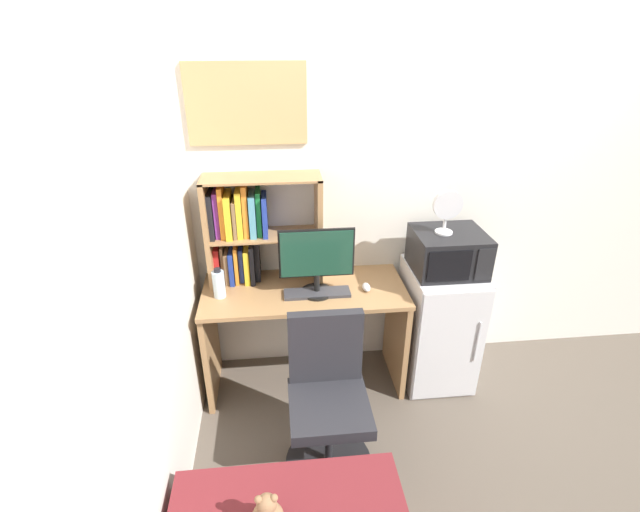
# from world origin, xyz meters

# --- Properties ---
(wall_back) EXTENTS (6.40, 0.04, 2.60)m
(wall_back) POSITION_xyz_m (0.40, 0.02, 1.30)
(wall_back) COLOR silver
(wall_back) RESTS_ON ground_plane
(wall_left) EXTENTS (0.04, 4.40, 2.60)m
(wall_left) POSITION_xyz_m (-1.62, -1.60, 1.30)
(wall_left) COLOR silver
(wall_left) RESTS_ON ground_plane
(desk) EXTENTS (1.33, 0.57, 0.78)m
(desk) POSITION_xyz_m (-0.89, -0.29, 0.54)
(desk) COLOR #997047
(desk) RESTS_ON ground_plane
(hutch_bookshelf) EXTENTS (0.74, 0.26, 0.72)m
(hutch_bookshelf) POSITION_xyz_m (-1.24, -0.12, 1.14)
(hutch_bookshelf) COLOR #997047
(hutch_bookshelf) RESTS_ON desk
(monitor) EXTENTS (0.47, 0.21, 0.44)m
(monitor) POSITION_xyz_m (-0.81, -0.34, 1.02)
(monitor) COLOR black
(monitor) RESTS_ON desk
(keyboard) EXTENTS (0.42, 0.12, 0.02)m
(keyboard) POSITION_xyz_m (-0.81, -0.36, 0.79)
(keyboard) COLOR #333338
(keyboard) RESTS_ON desk
(computer_mouse) EXTENTS (0.05, 0.10, 0.04)m
(computer_mouse) POSITION_xyz_m (-0.49, -0.34, 0.80)
(computer_mouse) COLOR silver
(computer_mouse) RESTS_ON desk
(water_bottle) EXTENTS (0.08, 0.08, 0.20)m
(water_bottle) POSITION_xyz_m (-1.43, -0.32, 0.87)
(water_bottle) COLOR silver
(water_bottle) RESTS_ON desk
(mini_fridge) EXTENTS (0.47, 0.54, 0.87)m
(mini_fridge) POSITION_xyz_m (0.05, -0.30, 0.44)
(mini_fridge) COLOR silver
(mini_fridge) RESTS_ON ground_plane
(microwave) EXTENTS (0.45, 0.40, 0.27)m
(microwave) POSITION_xyz_m (0.05, -0.30, 1.01)
(microwave) COLOR black
(microwave) RESTS_ON mini_fridge
(desk_fan) EXTENTS (0.18, 0.11, 0.28)m
(desk_fan) POSITION_xyz_m (-0.00, -0.31, 1.31)
(desk_fan) COLOR silver
(desk_fan) RESTS_ON microwave
(desk_chair) EXTENTS (0.50, 0.50, 0.94)m
(desk_chair) POSITION_xyz_m (-0.81, -0.95, 0.41)
(desk_chair) COLOR black
(desk_chair) RESTS_ON ground_plane
(wall_corkboard) EXTENTS (0.71, 0.02, 0.47)m
(wall_corkboard) POSITION_xyz_m (-1.19, -0.01, 1.90)
(wall_corkboard) COLOR tan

